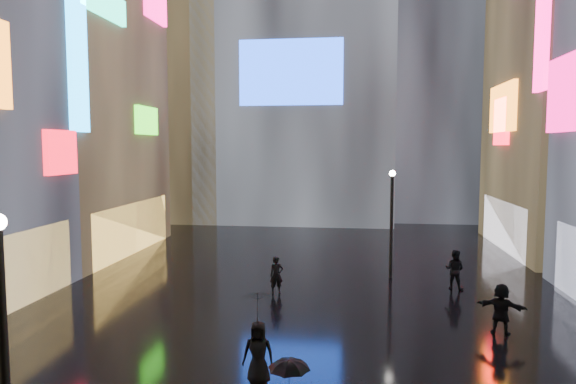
# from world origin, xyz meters

# --- Properties ---
(ground) EXTENTS (140.00, 140.00, 0.00)m
(ground) POSITION_xyz_m (0.00, 20.00, 0.00)
(ground) COLOR black
(ground) RESTS_ON ground
(building_left_far) EXTENTS (10.28, 12.00, 22.00)m
(building_left_far) POSITION_xyz_m (-15.98, 26.00, 10.98)
(building_left_far) COLOR black
(building_left_far) RESTS_ON ground
(tower_flank_right) EXTENTS (12.00, 12.00, 34.00)m
(tower_flank_right) POSITION_xyz_m (9.00, 46.00, 17.00)
(tower_flank_right) COLOR black
(tower_flank_right) RESTS_ON ground
(tower_flank_left) EXTENTS (10.00, 10.00, 26.00)m
(tower_flank_left) POSITION_xyz_m (-14.00, 42.00, 13.00)
(tower_flank_left) COLOR black
(tower_flank_left) RESTS_ON ground
(lamp_near) EXTENTS (0.30, 0.30, 5.20)m
(lamp_near) POSITION_xyz_m (-4.03, 5.12, 2.94)
(lamp_near) COLOR black
(lamp_near) RESTS_ON ground
(lamp_far) EXTENTS (0.30, 0.30, 5.20)m
(lamp_far) POSITION_xyz_m (3.70, 22.06, 2.94)
(lamp_far) COLOR black
(lamp_far) RESTS_ON ground
(pedestrian_4) EXTENTS (0.84, 0.55, 1.71)m
(pedestrian_4) POSITION_xyz_m (-0.57, 10.25, 0.85)
(pedestrian_4) COLOR black
(pedestrian_4) RESTS_ON ground
(pedestrian_5) EXTENTS (1.69, 1.04, 1.74)m
(pedestrian_5) POSITION_xyz_m (6.86, 14.90, 0.87)
(pedestrian_5) COLOR black
(pedestrian_5) RESTS_ON ground
(pedestrian_6) EXTENTS (0.69, 0.57, 1.61)m
(pedestrian_6) POSITION_xyz_m (-1.36, 18.70, 0.81)
(pedestrian_6) COLOR black
(pedestrian_6) RESTS_ON ground
(pedestrian_7) EXTENTS (1.07, 0.99, 1.76)m
(pedestrian_7) POSITION_xyz_m (6.38, 20.41, 0.88)
(pedestrian_7) COLOR black
(pedestrian_7) RESTS_ON ground
(umbrella_1) EXTENTS (1.05, 1.05, 0.69)m
(umbrella_1) POSITION_xyz_m (0.70, 6.72, 1.95)
(umbrella_1) COLOR black
(umbrella_1) RESTS_ON pedestrian_2
(umbrella_2) EXTENTS (1.24, 1.24, 0.80)m
(umbrella_2) POSITION_xyz_m (-0.57, 10.25, 2.10)
(umbrella_2) COLOR black
(umbrella_2) RESTS_ON pedestrian_4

